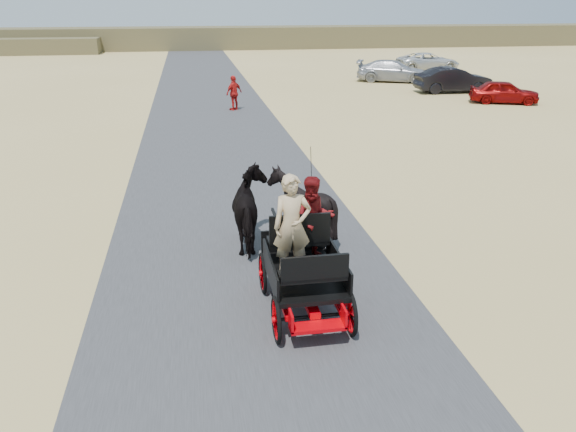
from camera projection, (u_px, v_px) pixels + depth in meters
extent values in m
plane|color=tan|center=(280.00, 398.00, 7.85)|extent=(140.00, 140.00, 0.00)
cube|color=#38383A|center=(280.00, 398.00, 7.85)|extent=(6.00, 140.00, 0.01)
cube|color=brown|center=(195.00, 38.00, 64.44)|extent=(140.00, 6.00, 2.40)
imported|color=black|center=(253.00, 210.00, 12.48)|extent=(0.91, 2.01, 1.70)
imported|color=black|center=(301.00, 207.00, 12.66)|extent=(1.37, 1.54, 1.70)
imported|color=tan|center=(292.00, 226.00, 9.55)|extent=(0.66, 0.43, 1.80)
imported|color=#660C0F|center=(314.00, 219.00, 10.17)|extent=(0.77, 0.60, 1.58)
imported|color=red|center=(234.00, 93.00, 28.23)|extent=(1.04, 0.97, 1.73)
imported|color=maroon|center=(504.00, 92.00, 30.25)|extent=(3.86, 2.61, 1.22)
imported|color=black|center=(453.00, 80.00, 33.79)|extent=(4.56, 1.75, 1.48)
imported|color=#B2B2B7|center=(393.00, 71.00, 38.32)|extent=(5.33, 3.76, 1.43)
imported|color=silver|center=(428.00, 61.00, 44.66)|extent=(4.95, 2.34, 1.37)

